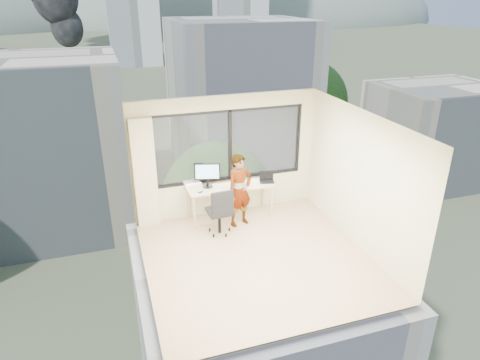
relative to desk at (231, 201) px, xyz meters
name	(u,v)px	position (x,y,z in m)	size (l,w,h in m)	color
floor	(257,258)	(0.00, -1.66, -0.38)	(4.00, 4.00, 0.01)	tan
ceiling	(259,121)	(0.00, -1.66, 2.23)	(4.00, 4.00, 0.01)	white
wall_front	(310,257)	(0.00, -3.66, 0.93)	(4.00, 0.01, 2.60)	beige
wall_left	(140,211)	(-2.00, -1.66, 0.93)	(0.01, 4.00, 2.60)	beige
wall_right	(359,180)	(2.00, -1.66, 0.93)	(0.01, 4.00, 2.60)	beige
window_wall	(228,145)	(0.05, 0.34, 1.15)	(3.30, 0.16, 1.55)	black
curtain	(145,174)	(-1.72, 0.22, 0.77)	(0.45, 0.14, 2.30)	beige
desk	(231,201)	(0.00, 0.00, 0.00)	(1.80, 0.60, 0.75)	tan
chair	(219,210)	(-0.41, -0.58, 0.14)	(0.53, 0.53, 1.04)	black
person	(240,190)	(0.09, -0.35, 0.40)	(0.56, 0.37, 1.55)	#2D2D33
monitor	(207,175)	(-0.47, 0.08, 0.64)	(0.54, 0.12, 0.54)	black
game_console	(192,184)	(-0.77, 0.25, 0.41)	(0.33, 0.27, 0.08)	white
laptop	(267,178)	(0.80, -0.07, 0.47)	(0.30, 0.32, 0.20)	black
cellphone	(201,192)	(-0.68, -0.14, 0.38)	(0.11, 0.05, 0.01)	black
pen_cup	(233,184)	(0.04, -0.04, 0.42)	(0.07, 0.07, 0.09)	black
handbag	(241,177)	(0.29, 0.17, 0.46)	(0.23, 0.12, 0.18)	#0D4D51
exterior_ground	(108,65)	(0.00, 118.34, -14.38)	(400.00, 400.00, 0.04)	#515B3D
near_bldg_a	(22,148)	(-9.00, 28.34, -7.38)	(16.00, 12.00, 14.00)	#EDE1C6
near_bldg_b	(240,97)	(12.00, 36.34, -6.38)	(14.00, 13.00, 16.00)	silver
near_bldg_c	(434,134)	(30.00, 26.34, -9.38)	(12.00, 10.00, 10.00)	#EDE1C6
far_tower_b	(132,7)	(8.00, 118.34, 0.62)	(13.00, 13.00, 30.00)	silver
far_tower_c	(240,10)	(45.00, 138.34, -1.38)	(15.00, 15.00, 26.00)	silver
hill_b	(236,19)	(100.00, 318.34, -14.38)	(300.00, 220.00, 96.00)	slate
tree_b	(219,221)	(4.00, 16.34, -9.88)	(7.60, 7.60, 9.00)	#1C4517
tree_c	(312,112)	(22.00, 38.34, -9.38)	(8.40, 8.40, 10.00)	#1C4517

